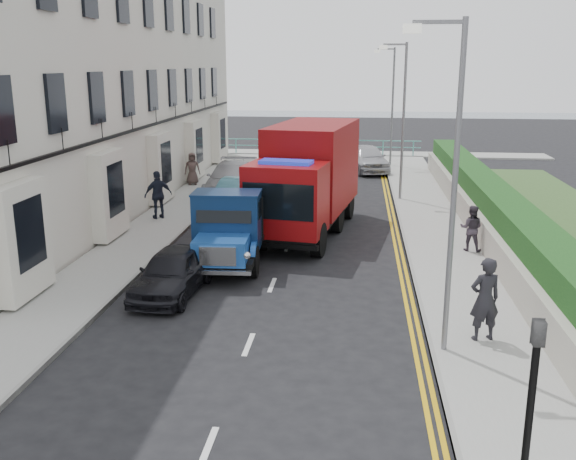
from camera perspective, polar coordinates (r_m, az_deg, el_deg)
The scene contains 23 objects.
ground at distance 16.48m, azimuth -2.35°, elevation -7.24°, with size 120.00×120.00×0.00m, color black.
pavement_west at distance 25.98m, azimuth -10.79°, elevation 0.86°, with size 2.40×38.00×0.12m, color gray.
pavement_east at distance 25.05m, azimuth 12.86°, elevation 0.23°, with size 2.60×38.00×0.12m, color gray.
promenade at distance 44.59m, azimuth 3.21°, elevation 6.81°, with size 30.00×2.50×0.12m, color gray.
sea_plane at distance 75.40m, azimuth 4.51°, elevation 9.96°, with size 120.00×120.00×0.00m, color slate.
terrace_west at distance 30.50m, azimuth -17.20°, elevation 15.97°, with size 6.31×30.20×14.25m.
garden_east at distance 25.16m, azimuth 17.29°, elevation 1.96°, with size 1.45×28.00×1.75m.
seafront_railing at distance 43.73m, azimuth 3.16°, elevation 7.34°, with size 13.00×0.08×1.11m.
lamp_near at distance 13.42m, azimuth 14.14°, elevation 5.00°, with size 1.23×0.18×7.00m.
lamp_mid at distance 29.25m, azimuth 10.01°, elevation 10.24°, with size 1.23×0.18×7.00m.
lamp_far at distance 39.22m, azimuth 9.11°, elevation 11.36°, with size 1.23×0.18×7.00m.
traffic_signal at distance 8.93m, azimuth 20.84°, elevation -13.52°, with size 0.16×0.20×3.10m.
bedford_lorry at distance 19.63m, azimuth -5.33°, elevation -0.31°, with size 2.22×5.13×2.38m.
red_lorry at distance 23.61m, azimuth 1.77°, elevation 4.80°, with size 3.69×7.84×3.95m.
parked_car_front at distance 17.73m, azimuth -10.24°, elevation -3.69°, with size 1.50×3.72×1.27m, color black.
parked_car_mid at distance 26.84m, azimuth -4.48°, elevation 2.97°, with size 1.53×4.40×1.45m, color teal.
parked_car_rear at distance 30.59m, azimuth -5.05°, elevation 4.50°, with size 2.16×5.32×1.55m, color #A19FA4.
seafront_car_left at distance 36.24m, azimuth 1.70°, elevation 6.21°, with size 2.71×5.88×1.64m, color black.
seafront_car_right at distance 37.59m, azimuth 7.06°, elevation 6.36°, with size 1.84×4.57×1.56m, color #AFAEB3.
pedestrian_east_near at distance 14.90m, azimuth 17.09°, elevation -5.89°, with size 0.70×0.46×1.92m, color black.
pedestrian_east_far at distance 21.87m, azimuth 15.98°, elevation 0.16°, with size 0.74×0.58×1.52m, color #3C333E.
pedestrian_west_near at distance 25.91m, azimuth -11.46°, elevation 3.08°, with size 1.12×0.46×1.90m, color #19202E.
pedestrian_west_far at distance 32.98m, azimuth -8.51°, elevation 5.42°, with size 0.79×0.52×1.62m, color #453532.
Camera 1 is at (2.32, -15.11, 6.15)m, focal length 40.00 mm.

